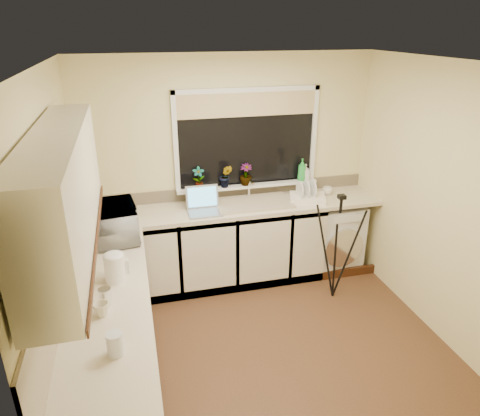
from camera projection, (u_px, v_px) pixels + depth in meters
The scene contains 33 objects.
floor at pixel (267, 346), 4.01m from camera, with size 3.20×3.20×0.00m, color brown.
ceiling at pixel (276, 64), 3.06m from camera, with size 3.20×3.20×0.00m, color white.
wall_back at pixel (229, 169), 4.87m from camera, with size 3.20×3.20×0.00m, color beige.
wall_front at pixel (364, 346), 2.19m from camera, with size 3.20×3.20×0.00m, color beige.
wall_left at pixel (59, 247), 3.17m from camera, with size 3.00×3.00×0.00m, color beige.
wall_right at pixel (443, 205), 3.90m from camera, with size 3.00×3.00×0.00m, color beige.
base_cabinet_back at pixel (207, 248), 4.84m from camera, with size 2.55×0.60×0.86m, color silver.
base_cabinet_left at pixel (114, 355), 3.27m from camera, with size 0.54×2.40×0.86m, color silver.
worktop_back at pixel (235, 207), 4.74m from camera, with size 3.20×0.60×0.04m, color beige.
worktop_left at pixel (107, 305), 3.10m from camera, with size 0.60×2.40×0.04m, color beige.
upper_cabinet at pixel (63, 191), 2.58m from camera, with size 0.28×1.90×0.70m, color silver.
splashback_left at pixel (58, 280), 2.94m from camera, with size 0.02×2.40×0.45m, color beige.
splashback_back at pixel (229, 191), 4.96m from camera, with size 3.20×0.02×0.14m, color beige.
window_glass at pixel (247, 139), 4.78m from camera, with size 1.50×0.02×1.00m, color black.
window_blind at pixel (248, 105), 4.61m from camera, with size 1.50×0.02×0.25m, color tan.
windowsill at pixel (248, 185), 4.93m from camera, with size 1.60×0.14×0.03m, color white.
sink at pixel (253, 203), 4.77m from camera, with size 0.82×0.46×0.03m, color tan.
faucet at pixel (249, 188), 4.89m from camera, with size 0.03×0.03×0.24m, color silver.
washing_machine at pixel (332, 235), 5.20m from camera, with size 0.57×0.55×0.80m, color silver.
laptop at pixel (204, 205), 4.57m from camera, with size 0.34×0.32×0.25m.
kettle at pixel (115, 268), 3.32m from camera, with size 0.16×0.16×0.21m, color white.
dish_rack at pixel (307, 198), 4.86m from camera, with size 0.39×0.29×0.06m, color white.
tripod at pixel (337, 248), 4.52m from camera, with size 0.57×0.57×1.16m, color black, non-canonical shape.
glass_jug at pixel (115, 344), 2.58m from camera, with size 0.10×0.10×0.15m, color silver.
steel_jar at pixel (105, 296), 3.05m from camera, with size 0.09×0.09×0.12m, color silver.
microwave at pixel (115, 222), 3.97m from camera, with size 0.56×0.38×0.31m, color silver.
plant_a at pixel (199, 178), 4.73m from camera, with size 0.13×0.09×0.25m, color #999999.
plant_b at pixel (226, 176), 4.79m from camera, with size 0.14×0.11×0.25m, color #999999.
plant_c at pixel (246, 174), 4.86m from camera, with size 0.14×0.14×0.24m, color #999999.
soap_bottle_green at pixel (302, 170), 5.00m from camera, with size 0.10×0.10×0.25m, color green.
soap_bottle_clear at pixel (306, 172), 5.02m from camera, with size 0.08×0.09×0.18m, color #999999.
cup_back at pixel (327, 191), 5.03m from camera, with size 0.11×0.11×0.09m, color white.
cup_left at pixel (101, 309), 2.93m from camera, with size 0.10×0.10×0.10m, color beige.
Camera 1 is at (-1.03, -3.05, 2.71)m, focal length 32.97 mm.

